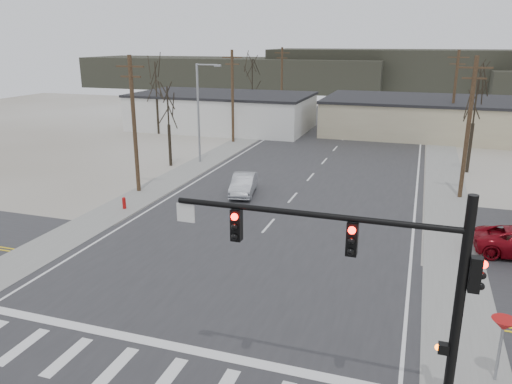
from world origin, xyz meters
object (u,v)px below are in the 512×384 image
traffic_signal_mast (389,274)px  sedan_crossing (243,184)px  car_far_b (358,114)px  fire_hydrant (124,203)px  car_far_a (340,128)px

traffic_signal_mast → sedan_crossing: size_ratio=1.99×
traffic_signal_mast → car_far_b: bearing=97.9°
traffic_signal_mast → car_far_b: (-8.36, 59.93, -3.90)m
sedan_crossing → car_far_b: sedan_crossing is taller
traffic_signal_mast → fire_hydrant: bearing=141.9°
fire_hydrant → sedan_crossing: (6.50, 5.76, 0.34)m
sedan_crossing → car_far_a: bearing=72.7°
traffic_signal_mast → sedan_crossing: bearing=120.1°
sedan_crossing → car_far_b: size_ratio=1.05×
traffic_signal_mast → sedan_crossing: traffic_signal_mast is taller
fire_hydrant → car_far_b: bearing=78.0°
traffic_signal_mast → car_far_a: 47.76m
sedan_crossing → traffic_signal_mast: bearing=-71.1°
car_far_b → traffic_signal_mast: bearing=-82.3°
car_far_a → car_far_b: (0.41, 13.14, -0.03)m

